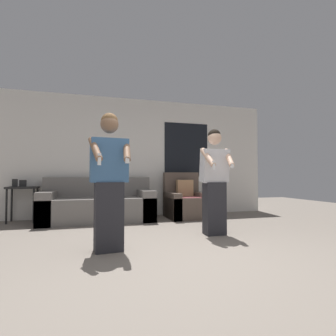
{
  "coord_description": "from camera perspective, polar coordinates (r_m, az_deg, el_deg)",
  "views": [
    {
      "loc": [
        -0.92,
        -2.71,
        0.9
      ],
      "look_at": [
        0.06,
        0.8,
        1.02
      ],
      "focal_mm": 28.0,
      "sensor_mm": 36.0,
      "label": 1
    }
  ],
  "objects": [
    {
      "name": "wall_back",
      "position": [
        6.12,
        -6.78,
        2.39
      ],
      "size": [
        6.45,
        0.07,
        2.7
      ],
      "color": "silver",
      "rests_on": "ground_plane"
    },
    {
      "name": "person_left",
      "position": [
        3.27,
        -12.7,
        -2.7
      ],
      "size": [
        0.51,
        0.49,
        1.68
      ],
      "color": "#28282D",
      "rests_on": "ground_plane"
    },
    {
      "name": "person_right",
      "position": [
        4.14,
        10.09,
        -2.78
      ],
      "size": [
        0.48,
        0.49,
        1.64
      ],
      "color": "#28282D",
      "rests_on": "ground_plane"
    },
    {
      "name": "couch",
      "position": [
        5.55,
        -14.86,
        -7.92
      ],
      "size": [
        2.19,
        0.97,
        0.88
      ],
      "color": "slate",
      "rests_on": "ground_plane"
    },
    {
      "name": "ground_plane",
      "position": [
        3.0,
        3.19,
        -19.31
      ],
      "size": [
        14.0,
        14.0,
        0.0
      ],
      "primitive_type": "plane",
      "color": "slate"
    },
    {
      "name": "side_table",
      "position": [
        5.94,
        -29.1,
        -4.66
      ],
      "size": [
        0.55,
        0.41,
        0.85
      ],
      "color": "black",
      "rests_on": "ground_plane"
    },
    {
      "name": "armchair",
      "position": [
        5.83,
        3.71,
        -7.5
      ],
      "size": [
        0.8,
        0.87,
        0.99
      ],
      "color": "brown",
      "rests_on": "ground_plane"
    }
  ]
}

